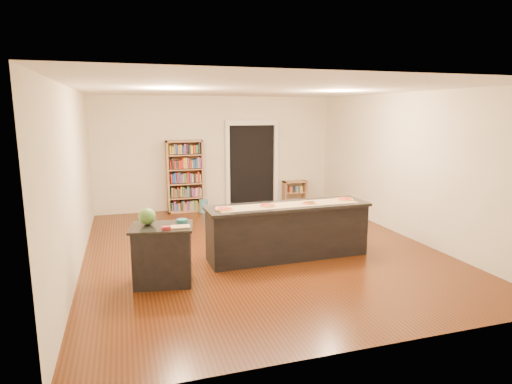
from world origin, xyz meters
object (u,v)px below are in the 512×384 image
object	(u,v)px
kitchen_island	(288,231)
watermelon	(147,217)
bookshelf	(185,176)
waste_bin	(204,206)
side_counter	(163,255)
low_shelf	(295,192)

from	to	relation	value
kitchen_island	watermelon	world-z (taller)	watermelon
bookshelf	watermelon	size ratio (longest dim) A/B	7.19
waste_bin	watermelon	size ratio (longest dim) A/B	1.28
kitchen_island	side_counter	size ratio (longest dim) A/B	3.19
kitchen_island	watermelon	size ratio (longest dim) A/B	11.31
kitchen_island	side_counter	world-z (taller)	kitchen_island
low_shelf	waste_bin	xyz separation A→B (m)	(-2.50, -0.24, -0.16)
kitchen_island	bookshelf	world-z (taller)	bookshelf
side_counter	waste_bin	distance (m)	4.41
low_shelf	waste_bin	size ratio (longest dim) A/B	2.00
kitchen_island	watermelon	distance (m)	2.40
waste_bin	bookshelf	bearing A→B (deg)	151.51
low_shelf	waste_bin	world-z (taller)	low_shelf
watermelon	bookshelf	bearing A→B (deg)	75.22
kitchen_island	low_shelf	distance (m)	4.26
waste_bin	watermelon	bearing A→B (deg)	-110.57
low_shelf	watermelon	distance (m)	5.94
kitchen_island	waste_bin	size ratio (longest dim) A/B	8.84
side_counter	low_shelf	distance (m)	5.87
bookshelf	side_counter	bearing A→B (deg)	-102.16
low_shelf	watermelon	xyz separation A→B (m)	(-4.03, -4.32, 0.66)
kitchen_island	bookshelf	bearing A→B (deg)	105.63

